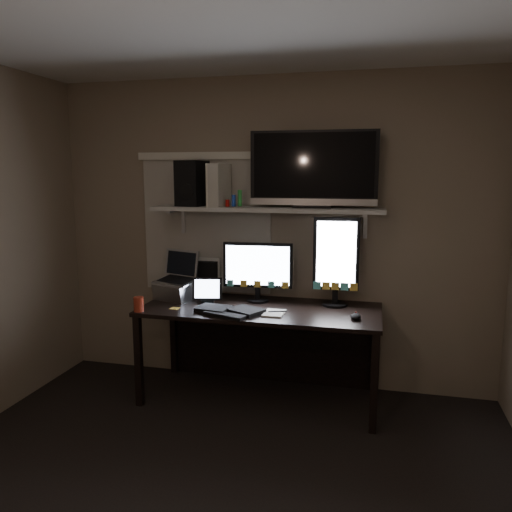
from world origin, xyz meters
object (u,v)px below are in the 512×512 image
(tablet, at_px, (208,290))
(tv, at_px, (313,169))
(cup, at_px, (139,304))
(monitor_landscape, at_px, (258,272))
(keyboard, at_px, (230,310))
(monitor_portrait, at_px, (336,261))
(game_console, at_px, (219,185))
(mouse, at_px, (356,316))
(laptop, at_px, (176,276))
(desk, at_px, (264,325))
(speaker, at_px, (192,183))

(tablet, relative_size, tv, 0.24)
(cup, bearing_deg, monitor_landscape, 32.00)
(keyboard, height_order, tablet, tablet)
(monitor_landscape, xyz_separation_m, tv, (0.42, 0.04, 0.80))
(monitor_portrait, xyz_separation_m, tv, (-0.19, 0.03, 0.69))
(game_console, bearing_deg, tv, 11.67)
(monitor_landscape, relative_size, mouse, 4.89)
(mouse, bearing_deg, monitor_landscape, 157.27)
(monitor_landscape, bearing_deg, monitor_portrait, -2.53)
(monitor_portrait, bearing_deg, keyboard, -156.40)
(cup, relative_size, game_console, 0.32)
(keyboard, bearing_deg, laptop, 171.40)
(tv, xyz_separation_m, game_console, (-0.73, -0.05, -0.12))
(desk, height_order, mouse, mouse)
(desk, xyz_separation_m, monitor_landscape, (-0.06, 0.06, 0.42))
(mouse, height_order, speaker, speaker)
(keyboard, bearing_deg, mouse, 20.33)
(desk, height_order, monitor_landscape, monitor_landscape)
(mouse, distance_m, tablet, 1.17)
(keyboard, relative_size, speaker, 1.39)
(monitor_landscape, bearing_deg, desk, -45.20)
(tv, bearing_deg, laptop, -174.31)
(mouse, xyz_separation_m, speaker, (-1.33, 0.34, 0.91))
(desk, distance_m, cup, 0.98)
(game_console, bearing_deg, cup, -126.40)
(keyboard, height_order, game_console, game_console)
(monitor_portrait, distance_m, tv, 0.72)
(mouse, xyz_separation_m, cup, (-1.57, -0.18, 0.03))
(desk, relative_size, speaker, 5.03)
(cup, bearing_deg, speaker, 64.70)
(monitor_landscape, bearing_deg, mouse, -26.17)
(monitor_portrait, bearing_deg, tablet, -174.22)
(mouse, xyz_separation_m, game_console, (-1.09, 0.31, 0.90))
(monitor_portrait, relative_size, tablet, 3.02)
(game_console, height_order, speaker, speaker)
(mouse, bearing_deg, tablet, 170.14)
(laptop, bearing_deg, game_console, 31.20)
(desk, distance_m, monitor_portrait, 0.76)
(desk, relative_size, laptop, 4.75)
(mouse, xyz_separation_m, tv, (-0.36, 0.36, 1.02))
(cup, bearing_deg, keyboard, 12.32)
(tablet, bearing_deg, cup, -151.69)
(monitor_portrait, height_order, laptop, monitor_portrait)
(monitor_portrait, xyz_separation_m, tablet, (-0.98, -0.15, -0.25))
(keyboard, xyz_separation_m, speaker, (-0.41, 0.37, 0.91))
(cup, bearing_deg, tablet, 41.26)
(keyboard, distance_m, tablet, 0.34)
(desk, distance_m, game_console, 1.16)
(speaker, bearing_deg, cup, -107.34)
(tv, bearing_deg, cup, -157.03)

